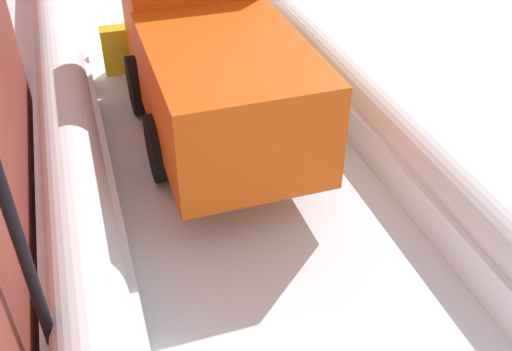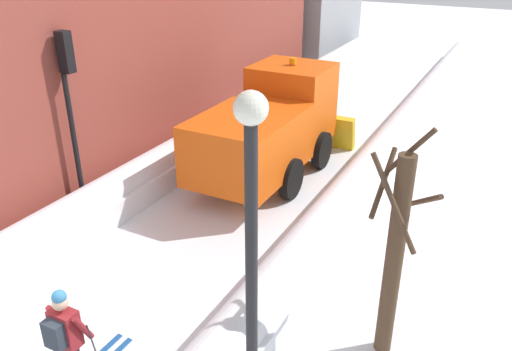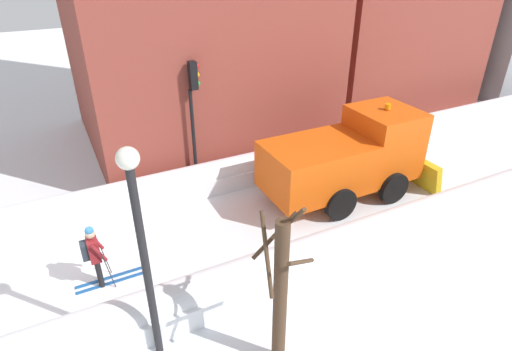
# 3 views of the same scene
# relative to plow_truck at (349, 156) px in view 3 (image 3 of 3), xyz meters

# --- Properties ---
(ground_plane) EXTENTS (80.00, 80.00, 0.00)m
(ground_plane) POSITION_rel_plow_truck_xyz_m (0.15, 0.70, -1.48)
(ground_plane) COLOR white
(snowbank_left) EXTENTS (1.10, 36.00, 1.06)m
(snowbank_left) POSITION_rel_plow_truck_xyz_m (-2.44, 0.70, -1.01)
(snowbank_left) COLOR white
(snowbank_left) RESTS_ON ground
(snowbank_right) EXTENTS (1.10, 36.00, 1.05)m
(snowbank_right) POSITION_rel_plow_truck_xyz_m (2.75, 0.70, -1.02)
(snowbank_right) COLOR white
(snowbank_right) RESTS_ON ground
(building_brick_mid) EXTENTS (6.67, 8.78, 10.16)m
(building_brick_mid) POSITION_rel_plow_truck_xyz_m (-7.44, 7.66, 3.61)
(building_brick_mid) COLOR brown
(building_brick_mid) RESTS_ON ground
(plow_truck) EXTENTS (3.20, 5.98, 3.12)m
(plow_truck) POSITION_rel_plow_truck_xyz_m (0.00, 0.00, 0.00)
(plow_truck) COLOR #DB510F
(plow_truck) RESTS_ON ground
(skier) EXTENTS (0.62, 1.80, 1.81)m
(skier) POSITION_rel_plow_truck_xyz_m (0.74, -8.45, -0.48)
(skier) COLOR black
(skier) RESTS_ON ground
(traffic_light_pole) EXTENTS (0.28, 0.42, 4.52)m
(traffic_light_pole) POSITION_rel_plow_truck_xyz_m (-2.86, -4.39, 1.69)
(traffic_light_pole) COLOR black
(traffic_light_pole) RESTS_ON ground
(street_lamp) EXTENTS (0.40, 0.40, 4.90)m
(street_lamp) POSITION_rel_plow_truck_xyz_m (3.45, -7.64, 1.65)
(street_lamp) COLOR black
(street_lamp) RESTS_ON ground
(bare_tree_near) EXTENTS (1.09, 1.15, 3.97)m
(bare_tree_near) POSITION_rel_plow_truck_xyz_m (4.79, -5.44, 0.44)
(bare_tree_near) COLOR #473222
(bare_tree_near) RESTS_ON ground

